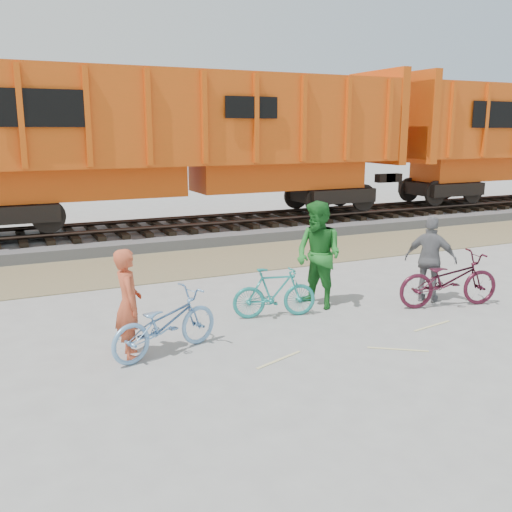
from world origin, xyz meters
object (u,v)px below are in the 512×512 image
object	(u,v)px
bicycle_teal	(274,293)
bicycle_maroon	(449,280)
person_woman	(431,260)
hopper_car_center	(187,137)
person_man	(319,255)
person_solo	(128,304)
bicycle_blue	(165,323)

from	to	relation	value
bicycle_teal	bicycle_maroon	world-z (taller)	bicycle_maroon
person_woman	bicycle_teal	bearing A→B (deg)	43.88
hopper_car_center	person_man	world-z (taller)	hopper_car_center
person_woman	person_solo	bearing A→B (deg)	54.28
hopper_car_center	bicycle_blue	size ratio (longest dim) A/B	7.83
person_man	person_woman	bearing A→B (deg)	56.00
hopper_car_center	bicycle_maroon	size ratio (longest dim) A/B	7.17
bicycle_teal	person_man	bearing A→B (deg)	-65.61
person_woman	person_man	bearing A→B (deg)	35.40
bicycle_teal	bicycle_maroon	bearing A→B (deg)	-90.79
bicycle_blue	person_woman	bearing A→B (deg)	-104.11
person_solo	hopper_car_center	bearing A→B (deg)	-20.03
bicycle_teal	person_woman	xyz separation A→B (m)	(3.12, -0.39, 0.38)
person_man	hopper_car_center	bearing A→B (deg)	160.87
bicycle_maroon	person_solo	xyz separation A→B (m)	(-5.92, 0.07, 0.29)
bicycle_blue	bicycle_maroon	xyz separation A→B (m)	(5.42, 0.03, 0.04)
bicycle_blue	person_solo	distance (m)	0.61
hopper_car_center	person_solo	xyz separation A→B (m)	(-3.81, -8.77, -2.20)
bicycle_teal	bicycle_blue	bearing A→B (deg)	123.49
bicycle_blue	person_woman	size ratio (longest dim) A/B	1.09
bicycle_maroon	person_woman	size ratio (longest dim) A/B	1.19
bicycle_teal	person_solo	size ratio (longest dim) A/B	0.93
hopper_car_center	bicycle_maroon	xyz separation A→B (m)	(2.10, -8.84, -2.49)
hopper_car_center	bicycle_teal	size ratio (longest dim) A/B	9.42
hopper_car_center	person_woman	xyz separation A→B (m)	(2.00, -8.44, -2.18)
bicycle_blue	person_man	world-z (taller)	person_man
person_solo	person_woman	bearing A→B (deg)	-83.33
bicycle_teal	person_man	distance (m)	1.15
bicycle_teal	person_solo	distance (m)	2.82
bicycle_blue	bicycle_maroon	bearing A→B (deg)	-108.41
bicycle_maroon	bicycle_teal	bearing A→B (deg)	89.09
bicycle_blue	person_man	distance (m)	3.40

